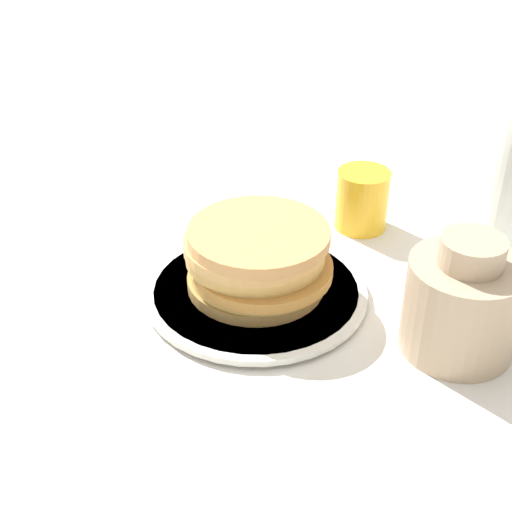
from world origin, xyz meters
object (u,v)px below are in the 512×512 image
object	(u,v)px
plate	(256,291)
juice_glass	(362,200)
cream_jug	(462,303)
pancake_stack	(258,258)

from	to	relation	value
plate	juice_glass	distance (m)	0.21
plate	cream_jug	distance (m)	0.22
juice_glass	pancake_stack	bearing A→B (deg)	-44.92
plate	pancake_stack	world-z (taller)	pancake_stack
cream_jug	plate	bearing A→B (deg)	-116.76
juice_glass	cream_jug	xyz separation A→B (m)	(0.24, 0.05, 0.02)
juice_glass	cream_jug	world-z (taller)	cream_jug
pancake_stack	cream_jug	xyz separation A→B (m)	(0.10, 0.19, 0.00)
plate	juice_glass	size ratio (longest dim) A/B	3.17
pancake_stack	juice_glass	size ratio (longest dim) A/B	2.10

